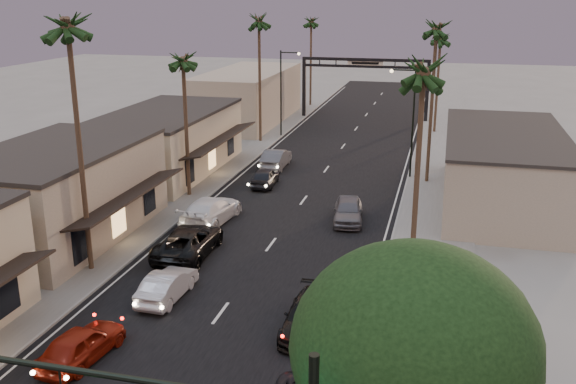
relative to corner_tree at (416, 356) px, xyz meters
The scene contains 27 objects.
ground 34.43m from the corner_tree, 106.23° to the left, with size 200.00×200.00×0.00m, color slate.
road 39.19m from the corner_tree, 104.16° to the left, with size 14.00×120.00×0.02m, color black.
sidewalk_left 48.78m from the corner_tree, 113.07° to the left, with size 5.00×92.00×0.12m, color slate.
sidewalk_right 44.94m from the corner_tree, 89.97° to the left, with size 5.00×92.00×0.12m, color slate.
storefront_mid 29.32m from the corner_tree, 140.47° to the left, with size 8.00×14.00×5.50m, color gray.
storefront_far 41.37m from the corner_tree, 123.05° to the left, with size 8.00×16.00×5.00m, color #C0B592.
storefront_dist 61.86m from the corner_tree, 111.33° to the left, with size 8.00×20.00×6.00m, color gray.
building_right 33.05m from the corner_tree, 82.09° to the left, with size 8.00×18.00×5.00m, color gray.
corner_tree is the anchor object (origin of this frame).
arch 63.26m from the corner_tree, 98.62° to the left, with size 15.20×0.40×7.27m.
streetlight_right 37.64m from the corner_tree, 93.89° to the left, with size 2.13×0.30×9.00m.
streetlight_left 53.15m from the corner_tree, 107.97° to the left, with size 2.13×0.30×9.00m.
palm_lb 24.36m from the corner_tree, 141.17° to the left, with size 3.20×3.20×15.20m.
palm_lc 34.09m from the corner_tree, 122.34° to the left, with size 3.20×3.20×12.20m.
palm_ld 51.28m from the corner_tree, 110.81° to the left, with size 3.20×3.20×14.20m.
palm_ra 17.45m from the corner_tree, 93.03° to the left, with size 3.20×3.20×13.20m.
palm_rb 37.12m from the corner_tree, 91.37° to the left, with size 3.20×3.20×14.20m.
palm_rc 56.74m from the corner_tree, 90.89° to the left, with size 3.20×3.20×12.20m.
palm_far 72.96m from the corner_tree, 104.14° to the left, with size 3.20×3.20×13.20m.
oncoming_red 15.93m from the corner_tree, 155.21° to the left, with size 1.76×4.38×1.49m, color maroon.
oncoming_pickup 23.12m from the corner_tree, 127.40° to the left, with size 2.77×6.00×1.67m, color black.
oncoming_silver 18.42m from the corner_tree, 135.37° to the left, with size 1.52×4.37×1.44m, color #9A9A9F.
oncoming_white 27.95m from the corner_tree, 121.60° to the left, with size 2.43×5.98×1.73m, color white.
oncoming_dgrey 35.49m from the corner_tree, 112.23° to the left, with size 1.71×4.25×1.45m, color black.
oncoming_grey_far 40.77m from the corner_tree, 110.05° to the left, with size 1.77×5.07×1.67m, color #4E4F53.
curbside_black 13.19m from the corner_tree, 114.74° to the left, with size 2.02×4.96×1.44m, color black.
curbside_grey 26.86m from the corner_tree, 102.24° to the left, with size 1.88×4.67×1.59m, color #55555B.
Camera 1 is at (9.78, -6.86, 14.58)m, focal length 40.00 mm.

